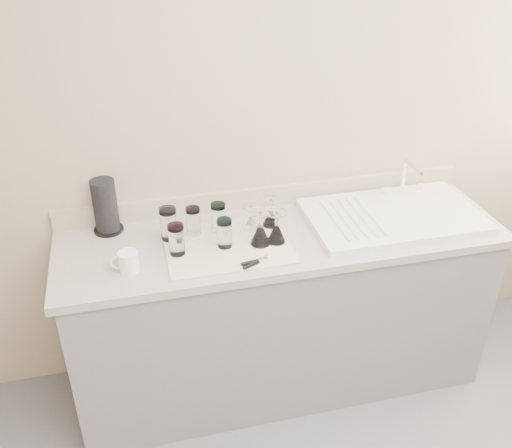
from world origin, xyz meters
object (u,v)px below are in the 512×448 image
object	(u,v)px
sink_unit	(393,215)
can_opener	(255,262)
tumbler_magenta	(177,239)
tumbler_lavender	(224,233)
tumbler_purple	(218,217)
white_mug	(128,261)
goblet_front_left	(260,233)
goblet_front_right	(276,232)
tumbler_teal	(169,224)
goblet_back_left	(251,221)
tumbler_cyan	(193,221)
goblet_back_right	(271,216)
paper_towel_roll	(105,207)

from	to	relation	value
sink_unit	can_opener	bearing A→B (deg)	-163.31
tumbler_magenta	sink_unit	bearing A→B (deg)	3.47
tumbler_magenta	tumbler_lavender	world-z (taller)	tumbler_magenta
tumbler_purple	white_mug	xyz separation A→B (m)	(-0.42, -0.21, -0.03)
goblet_front_left	can_opener	bearing A→B (deg)	-111.48
tumbler_lavender	goblet_front_right	bearing A→B (deg)	-3.73
tumbler_teal	tumbler_lavender	bearing A→B (deg)	-28.21
goblet_back_left	goblet_front_left	bearing A→B (deg)	-84.70
goblet_front_left	white_mug	size ratio (longest dim) A/B	1.34
sink_unit	tumbler_magenta	xyz separation A→B (m)	(-1.04, -0.06, 0.06)
tumbler_cyan	tumbler_lavender	size ratio (longest dim) A/B	0.98
tumbler_teal	white_mug	distance (m)	0.28
tumbler_purple	goblet_front_left	xyz separation A→B (m)	(0.16, -0.16, -0.01)
tumbler_teal	goblet_front_right	world-z (taller)	tumbler_teal
goblet_back_right	goblet_front_left	size ratio (longest dim) A/B	0.84
goblet_back_left	goblet_back_right	xyz separation A→B (m)	(0.10, 0.01, 0.00)
tumbler_purple	tumbler_lavender	world-z (taller)	tumbler_purple
tumbler_cyan	paper_towel_roll	world-z (taller)	paper_towel_roll
tumbler_lavender	goblet_back_right	distance (m)	0.28
tumbler_lavender	paper_towel_roll	distance (m)	0.57
can_opener	paper_towel_roll	world-z (taller)	paper_towel_roll
can_opener	goblet_front_right	bearing A→B (deg)	48.46
goblet_front_left	tumbler_teal	bearing A→B (deg)	160.29
sink_unit	goblet_back_left	xyz separation A→B (m)	(-0.69, 0.06, 0.03)
tumbler_cyan	tumbler_magenta	bearing A→B (deg)	-122.68
tumbler_cyan	paper_towel_roll	xyz separation A→B (m)	(-0.38, 0.13, 0.05)
tumbler_purple	goblet_back_left	world-z (taller)	tumbler_purple
can_opener	paper_towel_roll	size ratio (longest dim) A/B	0.49
tumbler_cyan	white_mug	distance (m)	0.37
tumbler_cyan	goblet_back_right	distance (m)	0.36
can_opener	paper_towel_roll	xyz separation A→B (m)	(-0.59, 0.44, 0.11)
tumbler_cyan	sink_unit	bearing A→B (deg)	-5.00
goblet_front_right	can_opener	xyz separation A→B (m)	(-0.13, -0.15, -0.04)
tumbler_cyan	goblet_front_left	xyz separation A→B (m)	(0.27, -0.15, -0.01)
tumbler_lavender	white_mug	world-z (taller)	tumbler_lavender
goblet_back_left	paper_towel_roll	distance (m)	0.66
sink_unit	tumbler_magenta	distance (m)	1.05
sink_unit	goblet_back_right	bearing A→B (deg)	172.88
goblet_front_left	tumbler_cyan	bearing A→B (deg)	150.65
goblet_front_left	white_mug	world-z (taller)	goblet_front_left
tumbler_cyan	tumbler_magenta	world-z (taller)	tumbler_magenta
tumbler_cyan	goblet_back_right	xyz separation A→B (m)	(0.36, -0.01, -0.02)
tumbler_magenta	goblet_front_left	bearing A→B (deg)	-1.14
tumbler_teal	goblet_back_left	xyz separation A→B (m)	(0.37, -0.01, -0.04)
paper_towel_roll	tumbler_lavender	bearing A→B (deg)	-28.79
white_mug	goblet_back_right	bearing A→B (deg)	16.90
goblet_back_left	goblet_front_left	world-z (taller)	goblet_front_left
tumbler_magenta	goblet_back_left	distance (m)	0.38
tumbler_magenta	goblet_front_right	world-z (taller)	goblet_front_right
goblet_back_left	goblet_back_right	world-z (taller)	goblet_back_right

